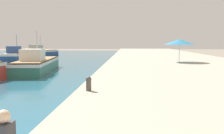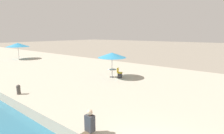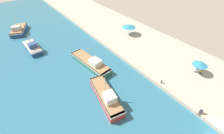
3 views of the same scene
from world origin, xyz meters
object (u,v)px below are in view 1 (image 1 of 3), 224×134
(fishing_boat_distant, at_px, (40,52))
(mooring_bollard, at_px, (89,83))
(cafe_umbrella_white, at_px, (180,42))
(fishing_boat_far, at_px, (17,56))
(fishing_boat_mid, at_px, (37,64))

(fishing_boat_distant, height_order, mooring_bollard, fishing_boat_distant)
(fishing_boat_distant, height_order, cafe_umbrella_white, fishing_boat_distant)
(fishing_boat_far, xyz_separation_m, mooring_bollard, (14.69, -24.88, 0.20))
(fishing_boat_distant, xyz_separation_m, cafe_umbrella_white, (22.85, -19.69, 2.05))
(fishing_boat_distant, bearing_deg, mooring_bollard, -45.42)
(cafe_umbrella_white, bearing_deg, fishing_boat_far, 160.37)
(fishing_boat_mid, xyz_separation_m, fishing_boat_far, (-7.83, 12.85, 0.01))
(fishing_boat_far, height_order, cafe_umbrella_white, fishing_boat_far)
(fishing_boat_far, height_order, fishing_boat_distant, fishing_boat_distant)
(fishing_boat_mid, xyz_separation_m, mooring_bollard, (6.86, -12.03, 0.20))
(fishing_boat_far, xyz_separation_m, cafe_umbrella_white, (22.16, -7.91, 2.08))
(fishing_boat_mid, distance_m, fishing_boat_far, 15.05)
(fishing_boat_far, relative_size, fishing_boat_distant, 0.87)
(fishing_boat_far, relative_size, mooring_bollard, 10.56)
(fishing_boat_mid, bearing_deg, cafe_umbrella_white, 11.37)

